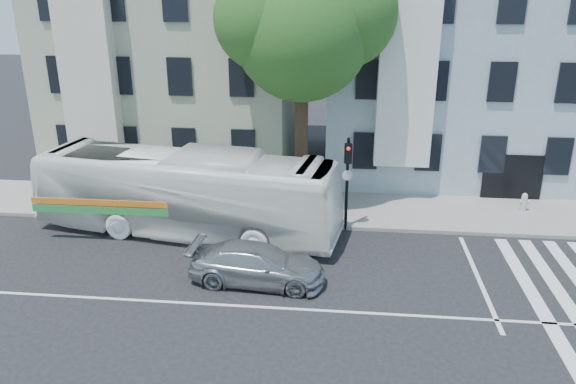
# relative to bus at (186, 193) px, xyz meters

# --- Properties ---
(ground) EXTENTS (120.00, 120.00, 0.00)m
(ground) POSITION_rel_bus_xyz_m (4.22, -5.20, -1.68)
(ground) COLOR black
(ground) RESTS_ON ground
(sidewalk_far) EXTENTS (80.00, 4.00, 0.15)m
(sidewalk_far) POSITION_rel_bus_xyz_m (4.22, 2.80, -1.60)
(sidewalk_far) COLOR gray
(sidewalk_far) RESTS_ON ground
(building_left) EXTENTS (12.00, 10.00, 11.00)m
(building_left) POSITION_rel_bus_xyz_m (-2.78, 9.80, 3.82)
(building_left) COLOR #9BA58A
(building_left) RESTS_ON ground
(building_right) EXTENTS (12.00, 10.00, 11.00)m
(building_right) POSITION_rel_bus_xyz_m (11.22, 9.80, 3.82)
(building_right) COLOR #92A3AE
(building_right) RESTS_ON ground
(street_tree) EXTENTS (7.30, 5.90, 11.10)m
(street_tree) POSITION_rel_bus_xyz_m (4.28, 3.54, 6.15)
(street_tree) COLOR #2D2116
(street_tree) RESTS_ON ground
(bus) EXTENTS (4.70, 12.35, 3.36)m
(bus) POSITION_rel_bus_xyz_m (0.00, 0.00, 0.00)
(bus) COLOR white
(bus) RESTS_ON ground
(sedan) EXTENTS (2.15, 4.61, 1.30)m
(sedan) POSITION_rel_bus_xyz_m (3.34, -3.65, -1.03)
(sedan) COLOR #A9AAB0
(sedan) RESTS_ON ground
(hedge) EXTENTS (8.52, 1.05, 0.70)m
(hedge) POSITION_rel_bus_xyz_m (-1.02, 1.60, -1.18)
(hedge) COLOR #356721
(hedge) RESTS_ON sidewalk_far
(traffic_signal) EXTENTS (0.39, 0.52, 3.82)m
(traffic_signal) POSITION_rel_bus_xyz_m (6.22, 0.74, 0.79)
(traffic_signal) COLOR black
(traffic_signal) RESTS_ON ground
(fire_hydrant) EXTENTS (0.44, 0.26, 0.80)m
(fire_hydrant) POSITION_rel_bus_xyz_m (13.81, 3.31, -1.12)
(fire_hydrant) COLOR #BCBCB7
(fire_hydrant) RESTS_ON sidewalk_far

